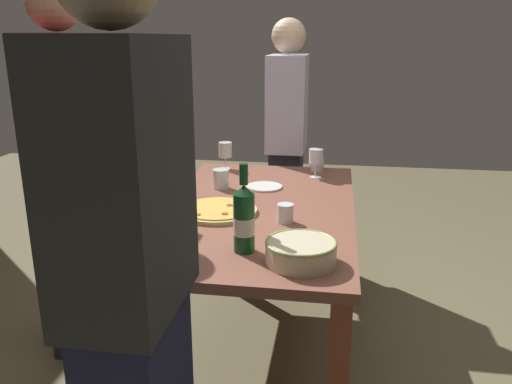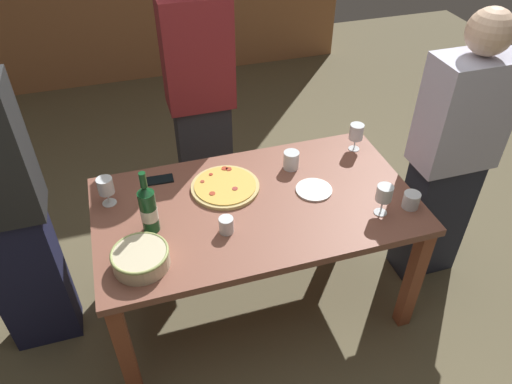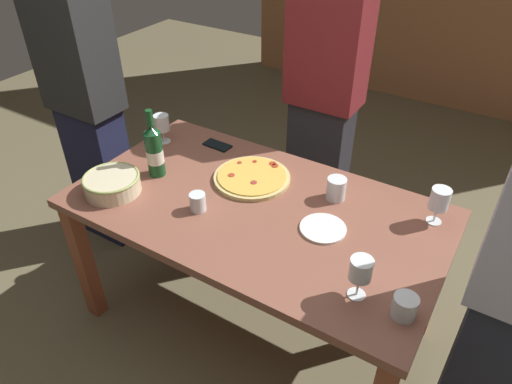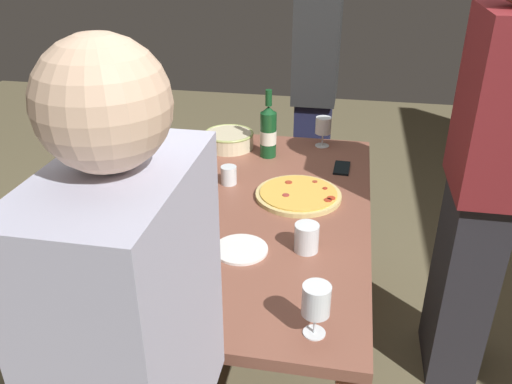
% 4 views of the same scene
% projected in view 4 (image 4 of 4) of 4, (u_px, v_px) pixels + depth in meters
% --- Properties ---
extents(ground_plane, '(8.00, 8.00, 0.00)m').
position_uv_depth(ground_plane, '(256.00, 349.00, 2.43)').
color(ground_plane, brown).
extents(dining_table, '(1.60, 0.90, 0.75)m').
position_uv_depth(dining_table, '(256.00, 227.00, 2.13)').
color(dining_table, brown).
rests_on(dining_table, ground).
extents(pizza, '(0.36, 0.36, 0.03)m').
position_uv_depth(pizza, '(298.00, 195.00, 2.16)').
color(pizza, '#D1BA73').
rests_on(pizza, dining_table).
extents(serving_bowl, '(0.25, 0.25, 0.08)m').
position_uv_depth(serving_bowl, '(229.00, 139.00, 2.63)').
color(serving_bowl, beige).
rests_on(serving_bowl, dining_table).
extents(wine_bottle, '(0.08, 0.08, 0.33)m').
position_uv_depth(wine_bottle, '(268.00, 131.00, 2.49)').
color(wine_bottle, '#134520').
rests_on(wine_bottle, dining_table).
extents(wine_glass_near_pizza, '(0.08, 0.08, 0.15)m').
position_uv_depth(wine_glass_near_pizza, '(323.00, 127.00, 2.62)').
color(wine_glass_near_pizza, white).
rests_on(wine_glass_near_pizza, dining_table).
extents(wine_glass_by_bottle, '(0.08, 0.08, 0.16)m').
position_uv_depth(wine_glass_by_bottle, '(316.00, 301.00, 1.39)').
color(wine_glass_by_bottle, white).
rests_on(wine_glass_by_bottle, dining_table).
extents(wine_glass_far_left, '(0.08, 0.08, 0.16)m').
position_uv_depth(wine_glass_far_left, '(142.00, 253.00, 1.58)').
color(wine_glass_far_left, white).
rests_on(wine_glass_far_left, dining_table).
extents(cup_amber, '(0.07, 0.07, 0.08)m').
position_uv_depth(cup_amber, '(229.00, 175.00, 2.26)').
color(cup_amber, white).
rests_on(cup_amber, dining_table).
extents(cup_ceramic, '(0.08, 0.08, 0.08)m').
position_uv_depth(cup_ceramic, '(123.00, 308.00, 1.48)').
color(cup_ceramic, white).
rests_on(cup_ceramic, dining_table).
extents(cup_spare, '(0.09, 0.09, 0.10)m').
position_uv_depth(cup_spare, '(307.00, 238.00, 1.79)').
color(cup_spare, white).
rests_on(cup_spare, dining_table).
extents(side_plate, '(0.19, 0.19, 0.01)m').
position_uv_depth(side_plate, '(241.00, 249.00, 1.81)').
color(side_plate, white).
rests_on(side_plate, dining_table).
extents(cell_phone, '(0.15, 0.08, 0.01)m').
position_uv_depth(cell_phone, '(342.00, 168.00, 2.41)').
color(cell_phone, black).
rests_on(cell_phone, dining_table).
extents(person_host, '(0.39, 0.24, 1.76)m').
position_uv_depth(person_host, '(484.00, 180.00, 1.96)').
color(person_host, '#27262D').
rests_on(person_host, ground).
extents(person_guest_left, '(0.39, 0.24, 1.75)m').
position_uv_depth(person_guest_left, '(315.00, 91.00, 3.01)').
color(person_guest_left, '#1C1F3D').
rests_on(person_guest_left, ground).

